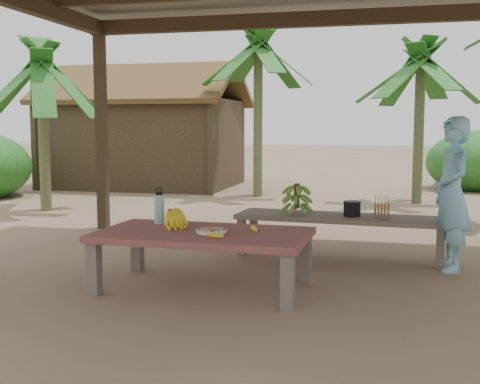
% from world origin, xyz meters
% --- Properties ---
extents(ground, '(80.00, 80.00, 0.00)m').
position_xyz_m(ground, '(0.00, 0.00, 0.00)').
color(ground, brown).
rests_on(ground, ground).
extents(work_table, '(1.83, 1.06, 0.50)m').
position_xyz_m(work_table, '(-0.55, -0.34, 0.43)').
color(work_table, brown).
rests_on(work_table, ground).
extents(bench, '(2.24, 0.77, 0.45)m').
position_xyz_m(bench, '(0.50, 1.21, 0.39)').
color(bench, brown).
rests_on(bench, ground).
extents(ripe_banana_bunch, '(0.32, 0.29, 0.18)m').
position_xyz_m(ripe_banana_bunch, '(-0.89, -0.22, 0.59)').
color(ripe_banana_bunch, yellow).
rests_on(ripe_banana_bunch, work_table).
extents(plate, '(0.26, 0.26, 0.04)m').
position_xyz_m(plate, '(-0.45, -0.41, 0.52)').
color(plate, white).
rests_on(plate, work_table).
extents(loose_banana_front, '(0.15, 0.09, 0.04)m').
position_xyz_m(loose_banana_front, '(-0.36, -0.62, 0.52)').
color(loose_banana_front, yellow).
rests_on(loose_banana_front, work_table).
extents(loose_banana_side, '(0.11, 0.15, 0.04)m').
position_xyz_m(loose_banana_side, '(-0.12, -0.23, 0.52)').
color(loose_banana_side, yellow).
rests_on(loose_banana_side, work_table).
extents(water_flask, '(0.09, 0.09, 0.34)m').
position_xyz_m(water_flask, '(-1.07, -0.02, 0.64)').
color(water_flask, teal).
rests_on(water_flask, work_table).
extents(green_banana_stalk, '(0.33, 0.33, 0.35)m').
position_xyz_m(green_banana_stalk, '(0.03, 1.25, 0.62)').
color(green_banana_stalk, '#598C2D').
rests_on(green_banana_stalk, bench).
extents(cooking_pot, '(0.18, 0.18, 0.15)m').
position_xyz_m(cooking_pot, '(0.63, 1.19, 0.53)').
color(cooking_pot, black).
rests_on(cooking_pot, bench).
extents(skewer_rack, '(0.19, 0.09, 0.24)m').
position_xyz_m(skewer_rack, '(0.94, 1.13, 0.57)').
color(skewer_rack, '#A57F47').
rests_on(skewer_rack, bench).
extents(woman, '(0.47, 0.61, 1.50)m').
position_xyz_m(woman, '(1.59, 0.87, 0.75)').
color(woman, '#68AAC5').
rests_on(woman, ground).
extents(hut, '(4.40, 3.43, 2.85)m').
position_xyz_m(hut, '(-4.50, 8.00, 1.10)').
color(hut, black).
rests_on(hut, ground).
extents(banana_plant_n, '(1.80, 1.80, 2.83)m').
position_xyz_m(banana_plant_n, '(1.52, 6.10, 2.35)').
color(banana_plant_n, '#596638').
rests_on(banana_plant_n, ground).
extents(banana_plant_nw, '(1.80, 1.80, 3.23)m').
position_xyz_m(banana_plant_nw, '(-1.52, 6.48, 2.74)').
color(banana_plant_nw, '#596638').
rests_on(banana_plant_nw, ground).
extents(banana_plant_w, '(1.80, 1.80, 2.64)m').
position_xyz_m(banana_plant_w, '(-4.52, 3.66, 2.16)').
color(banana_plant_w, '#596638').
rests_on(banana_plant_w, ground).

